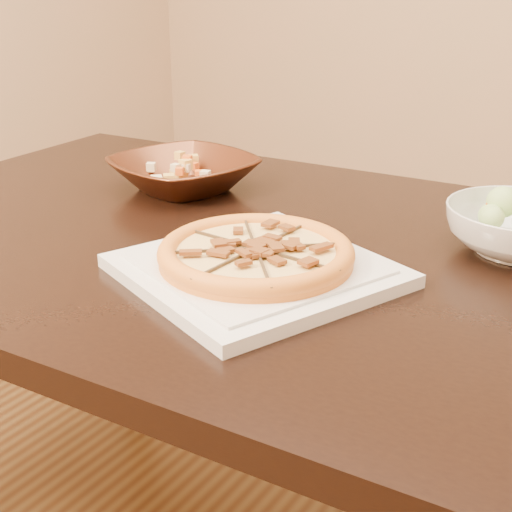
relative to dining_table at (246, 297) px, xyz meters
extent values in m
cube|color=black|center=(0.00, 0.00, 0.09)|extent=(1.39, 0.94, 0.04)
cylinder|color=black|center=(-0.60, 0.35, -0.29)|extent=(0.07, 0.07, 0.71)
cube|color=silver|center=(0.10, -0.12, 0.11)|extent=(0.40, 0.40, 0.02)
cube|color=silver|center=(0.10, -0.12, 0.13)|extent=(0.34, 0.34, 0.00)
cylinder|color=orange|center=(0.10, -0.12, 0.13)|extent=(0.26, 0.26, 0.01)
torus|color=orange|center=(0.10, -0.12, 0.14)|extent=(0.26, 0.26, 0.03)
cylinder|color=#FFE684|center=(0.10, -0.12, 0.14)|extent=(0.21, 0.21, 0.01)
cube|color=#382918|center=(0.10, -0.12, 0.15)|extent=(0.02, 0.26, 0.01)
cube|color=#382918|center=(0.10, -0.12, 0.15)|extent=(0.17, 0.20, 0.01)
cube|color=#382918|center=(0.10, -0.12, 0.15)|extent=(0.26, 0.02, 0.01)
cube|color=#382918|center=(0.10, -0.12, 0.15)|extent=(0.20, 0.17, 0.01)
cube|color=brown|center=(0.12, -0.13, 0.15)|extent=(0.02, 0.02, 0.00)
cube|color=brown|center=(0.14, -0.12, 0.15)|extent=(0.03, 0.02, 0.00)
cube|color=brown|center=(0.16, -0.10, 0.15)|extent=(0.03, 0.02, 0.00)
cube|color=brown|center=(0.12, -0.11, 0.15)|extent=(0.03, 0.02, 0.00)
cube|color=brown|center=(0.14, -0.09, 0.15)|extent=(0.03, 0.03, 0.00)
cube|color=brown|center=(0.14, -0.06, 0.15)|extent=(0.03, 0.03, 0.00)
cube|color=brown|center=(0.11, -0.09, 0.15)|extent=(0.02, 0.03, 0.00)
cube|color=brown|center=(0.11, -0.07, 0.15)|extent=(0.02, 0.03, 0.00)
cube|color=brown|center=(0.10, -0.04, 0.15)|extent=(0.01, 0.02, 0.00)
cube|color=brown|center=(0.09, -0.09, 0.15)|extent=(0.02, 0.03, 0.00)
cube|color=brown|center=(0.07, -0.07, 0.15)|extent=(0.02, 0.03, 0.00)
cube|color=brown|center=(0.09, -0.11, 0.15)|extent=(0.03, 0.03, 0.00)
cube|color=brown|center=(0.06, -0.09, 0.15)|extent=(0.03, 0.03, 0.00)
cube|color=brown|center=(0.04, -0.09, 0.15)|extent=(0.03, 0.02, 0.00)
cube|color=brown|center=(0.07, -0.12, 0.15)|extent=(0.03, 0.02, 0.00)
cube|color=brown|center=(0.05, -0.12, 0.15)|extent=(0.02, 0.02, 0.00)
cube|color=brown|center=(0.02, -0.14, 0.15)|extent=(0.03, 0.02, 0.00)
cube|color=brown|center=(0.06, -0.14, 0.15)|extent=(0.03, 0.02, 0.00)
cube|color=brown|center=(0.05, -0.16, 0.15)|extent=(0.03, 0.02, 0.00)
cube|color=brown|center=(0.09, -0.14, 0.15)|extent=(0.03, 0.03, 0.00)
cube|color=brown|center=(0.08, -0.16, 0.15)|extent=(0.03, 0.03, 0.00)
cube|color=brown|center=(0.07, -0.19, 0.15)|extent=(0.02, 0.03, 0.00)
cube|color=brown|center=(0.10, -0.15, 0.15)|extent=(0.02, 0.03, 0.00)
cube|color=brown|center=(0.10, -0.18, 0.15)|extent=(0.01, 0.02, 0.00)
cube|color=brown|center=(0.12, -0.20, 0.15)|extent=(0.02, 0.03, 0.00)
cube|color=brown|center=(0.12, -0.16, 0.15)|extent=(0.02, 0.03, 0.00)
cube|color=brown|center=(0.14, -0.17, 0.15)|extent=(0.03, 0.03, 0.00)
cube|color=brown|center=(0.16, -0.18, 0.15)|extent=(0.03, 0.03, 0.00)
cube|color=brown|center=(0.14, -0.14, 0.15)|extent=(0.03, 0.02, 0.00)
cube|color=brown|center=(0.16, -0.14, 0.15)|extent=(0.03, 0.02, 0.00)
imported|color=brown|center=(-0.23, 0.14, 0.14)|extent=(0.30, 0.30, 0.06)
cube|color=beige|center=(-0.23, 0.14, 0.18)|extent=(0.03, 0.03, 0.03)
cube|color=#D3591A|center=(-0.21, 0.14, 0.18)|extent=(0.03, 0.03, 0.03)
cube|color=gold|center=(-0.20, 0.16, 0.18)|extent=(0.03, 0.03, 0.03)
cube|color=beige|center=(-0.21, 0.18, 0.18)|extent=(0.03, 0.03, 0.03)
cube|color=#D3591A|center=(-0.23, 0.15, 0.18)|extent=(0.03, 0.03, 0.03)
cube|color=gold|center=(-0.24, 0.16, 0.18)|extent=(0.03, 0.03, 0.03)
cube|color=beige|center=(-0.26, 0.17, 0.18)|extent=(0.03, 0.03, 0.03)
cube|color=#D3591A|center=(-0.23, 0.14, 0.18)|extent=(0.03, 0.03, 0.03)
cube|color=gold|center=(-0.24, 0.14, 0.18)|extent=(0.03, 0.03, 0.03)
cube|color=beige|center=(-0.26, 0.12, 0.18)|extent=(0.03, 0.03, 0.03)
cube|color=#D3591A|center=(-0.26, 0.10, 0.18)|extent=(0.03, 0.03, 0.03)
cube|color=gold|center=(-0.23, 0.13, 0.18)|extent=(0.03, 0.03, 0.03)
cube|color=beige|center=(-0.23, 0.11, 0.18)|extent=(0.03, 0.03, 0.03)
cube|color=#D3591A|center=(-0.21, 0.10, 0.18)|extent=(0.03, 0.03, 0.03)
cube|color=gold|center=(-0.22, 0.14, 0.18)|extent=(0.03, 0.03, 0.03)
cube|color=beige|center=(-0.21, 0.13, 0.18)|extent=(0.03, 0.03, 0.03)
sphere|color=#91B669|center=(0.34, 0.18, 0.19)|extent=(0.04, 0.04, 0.04)
sphere|color=#91B669|center=(0.35, 0.14, 0.19)|extent=(0.04, 0.04, 0.04)
sphere|color=#91B669|center=(0.36, 0.12, 0.19)|extent=(0.04, 0.04, 0.04)
cube|color=#DA5E13|center=(0.34, 0.17, 0.18)|extent=(0.02, 0.02, 0.01)
camera|label=1|loc=(0.57, -0.85, 0.49)|focal=50.00mm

